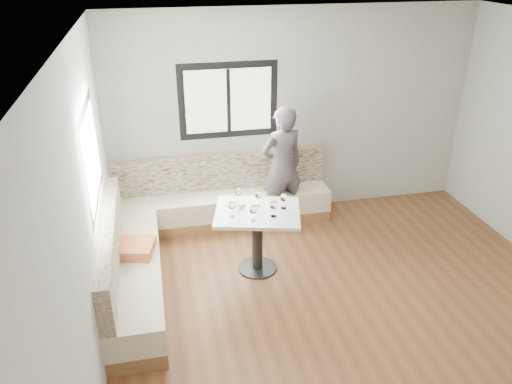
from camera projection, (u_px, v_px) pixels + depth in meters
room at (360, 192)px, 4.59m from camera, size 5.01×5.01×2.81m
banquette at (187, 227)px, 6.14m from camera, size 2.90×2.80×0.95m
table at (257, 226)px, 5.68m from camera, size 1.09×0.94×0.77m
person at (282, 166)px, 6.62m from camera, size 0.67×0.53×1.64m
olive_ramekin at (241, 204)px, 5.69m from camera, size 0.09×0.09×0.04m
wine_glass_a at (232, 206)px, 5.42m from camera, size 0.08×0.08×0.19m
wine_glass_b at (253, 210)px, 5.34m from camera, size 0.08×0.08×0.19m
wine_glass_c at (274, 206)px, 5.42m from camera, size 0.08×0.08×0.19m
wine_glass_d at (259, 195)px, 5.65m from camera, size 0.08×0.08×0.19m
wine_glass_e at (284, 198)px, 5.59m from camera, size 0.08×0.08×0.19m
wine_glass_f at (238, 192)px, 5.71m from camera, size 0.08×0.08×0.19m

